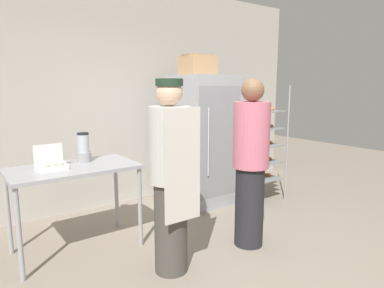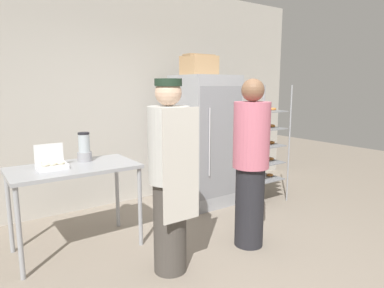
{
  "view_description": "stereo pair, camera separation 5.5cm",
  "coord_description": "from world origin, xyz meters",
  "px_view_note": "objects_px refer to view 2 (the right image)",
  "views": [
    {
      "loc": [
        -2.03,
        -2.11,
        1.67
      ],
      "look_at": [
        -0.01,
        0.67,
        1.08
      ],
      "focal_mm": 32.0,
      "sensor_mm": 36.0,
      "label": 1
    },
    {
      "loc": [
        -1.98,
        -2.15,
        1.67
      ],
      "look_at": [
        -0.01,
        0.67,
        1.08
      ],
      "focal_mm": 32.0,
      "sensor_mm": 36.0,
      "label": 2
    }
  ],
  "objects_px": {
    "blender_pitcher": "(84,148)",
    "person_baker": "(170,175)",
    "cardboard_storage_box": "(199,65)",
    "person_customer": "(251,163)",
    "refrigerator": "(205,140)",
    "baking_rack": "(262,144)",
    "donut_box": "(51,164)"
  },
  "relations": [
    {
      "from": "blender_pitcher",
      "to": "person_baker",
      "type": "distance_m",
      "value": 1.16
    },
    {
      "from": "cardboard_storage_box",
      "to": "person_customer",
      "type": "distance_m",
      "value": 1.76
    },
    {
      "from": "refrigerator",
      "to": "baking_rack",
      "type": "distance_m",
      "value": 0.84
    },
    {
      "from": "cardboard_storage_box",
      "to": "donut_box",
      "type": "bearing_deg",
      "value": -168.36
    },
    {
      "from": "baking_rack",
      "to": "refrigerator",
      "type": "bearing_deg",
      "value": 152.23
    },
    {
      "from": "refrigerator",
      "to": "blender_pitcher",
      "type": "distance_m",
      "value": 1.78
    },
    {
      "from": "person_baker",
      "to": "person_customer",
      "type": "distance_m",
      "value": 0.95
    },
    {
      "from": "blender_pitcher",
      "to": "cardboard_storage_box",
      "type": "distance_m",
      "value": 1.94
    },
    {
      "from": "donut_box",
      "to": "person_customer",
      "type": "distance_m",
      "value": 1.96
    },
    {
      "from": "baking_rack",
      "to": "cardboard_storage_box",
      "type": "xyz_separation_m",
      "value": [
        -0.82,
        0.42,
        1.1
      ]
    },
    {
      "from": "donut_box",
      "to": "person_baker",
      "type": "height_order",
      "value": "person_baker"
    },
    {
      "from": "baking_rack",
      "to": "person_customer",
      "type": "bearing_deg",
      "value": -140.94
    },
    {
      "from": "person_customer",
      "to": "donut_box",
      "type": "bearing_deg",
      "value": 151.07
    },
    {
      "from": "blender_pitcher",
      "to": "cardboard_storage_box",
      "type": "relative_size",
      "value": 0.73
    },
    {
      "from": "blender_pitcher",
      "to": "cardboard_storage_box",
      "type": "xyz_separation_m",
      "value": [
        1.69,
        0.25,
        0.93
      ]
    },
    {
      "from": "baking_rack",
      "to": "person_customer",
      "type": "xyz_separation_m",
      "value": [
        -1.17,
        -0.95,
        0.05
      ]
    },
    {
      "from": "donut_box",
      "to": "person_customer",
      "type": "bearing_deg",
      "value": -28.93
    },
    {
      "from": "baking_rack",
      "to": "blender_pitcher",
      "type": "distance_m",
      "value": 2.52
    },
    {
      "from": "baking_rack",
      "to": "blender_pitcher",
      "type": "height_order",
      "value": "baking_rack"
    },
    {
      "from": "blender_pitcher",
      "to": "cardboard_storage_box",
      "type": "bearing_deg",
      "value": 8.59
    },
    {
      "from": "baking_rack",
      "to": "donut_box",
      "type": "height_order",
      "value": "baking_rack"
    },
    {
      "from": "refrigerator",
      "to": "cardboard_storage_box",
      "type": "height_order",
      "value": "cardboard_storage_box"
    },
    {
      "from": "baking_rack",
      "to": "cardboard_storage_box",
      "type": "relative_size",
      "value": 3.99
    },
    {
      "from": "person_baker",
      "to": "baking_rack",
      "type": "bearing_deg",
      "value": 23.42
    },
    {
      "from": "cardboard_storage_box",
      "to": "person_baker",
      "type": "xyz_separation_m",
      "value": [
        -1.29,
        -1.34,
        -1.04
      ]
    },
    {
      "from": "donut_box",
      "to": "cardboard_storage_box",
      "type": "relative_size",
      "value": 0.65
    },
    {
      "from": "person_baker",
      "to": "person_customer",
      "type": "xyz_separation_m",
      "value": [
        0.95,
        -0.03,
        -0.01
      ]
    },
    {
      "from": "cardboard_storage_box",
      "to": "person_customer",
      "type": "xyz_separation_m",
      "value": [
        -0.35,
        -1.37,
        -1.05
      ]
    },
    {
      "from": "donut_box",
      "to": "person_baker",
      "type": "xyz_separation_m",
      "value": [
        0.77,
        -0.92,
        -0.02
      ]
    },
    {
      "from": "person_baker",
      "to": "cardboard_storage_box",
      "type": "bearing_deg",
      "value": 46.02
    },
    {
      "from": "refrigerator",
      "to": "person_baker",
      "type": "distance_m",
      "value": 1.9
    },
    {
      "from": "baking_rack",
      "to": "person_customer",
      "type": "relative_size",
      "value": 0.96
    }
  ]
}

